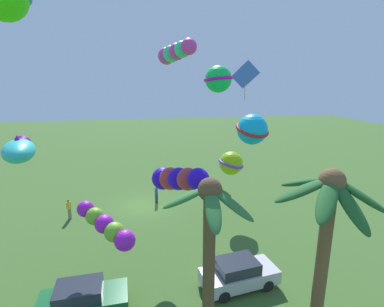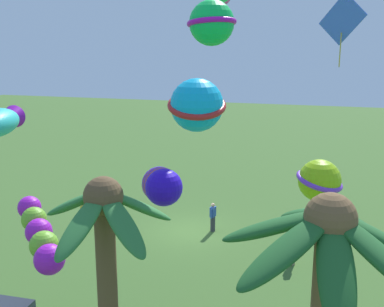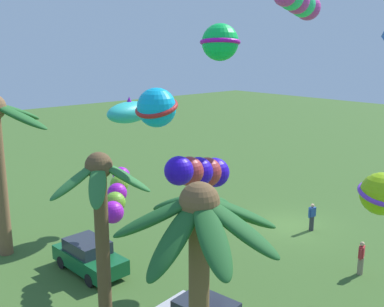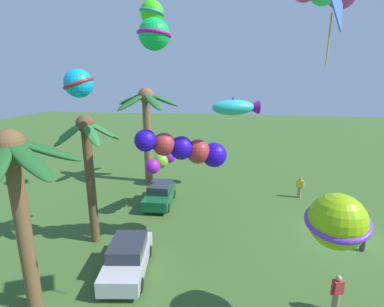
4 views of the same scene
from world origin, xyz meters
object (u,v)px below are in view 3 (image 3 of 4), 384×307
spectator_2 (207,195)px  kite_tube_3 (299,2)px  kite_ball_8 (382,194)px  kite_ball_4 (220,42)px  palm_tree_0 (101,211)px  kite_tube_5 (117,195)px  spectator_1 (312,217)px  kite_ball_1 (157,108)px  spectator_0 (361,258)px  kite_tube_7 (201,172)px  kite_fish_6 (132,111)px  parked_car_0 (89,256)px  palm_tree_1 (200,248)px

spectator_2 → kite_tube_3: bearing=164.0°
spectator_2 → kite_ball_8: kite_ball_8 is taller
kite_ball_8 → kite_ball_4: bearing=65.7°
palm_tree_0 → kite_tube_5: bearing=-37.9°
spectator_1 → kite_ball_1: bearing=102.8°
spectator_1 → kite_tube_5: 11.77m
spectator_0 → kite_tube_3: kite_tube_3 is taller
kite_tube_3 → kite_tube_7: size_ratio=0.94×
spectator_2 → kite_ball_8: 12.84m
spectator_2 → kite_ball_1: bearing=130.4°
spectator_0 → spectator_2: bearing=-5.1°
spectator_0 → kite_fish_6: (12.22, 3.98, 5.83)m
kite_tube_5 → kite_ball_8: kite_ball_8 is taller
palm_tree_0 → kite_ball_8: bearing=-112.1°
spectator_1 → parked_car_0: bearing=71.0°
palm_tree_1 → kite_ball_4: kite_ball_4 is taller
palm_tree_1 → kite_ball_4: bearing=-49.9°
kite_ball_1 → kite_ball_4: bearing=-80.8°
spectator_1 → kite_tube_7: bearing=93.7°
kite_tube_3 → kite_ball_4: bearing=101.4°
kite_ball_4 → palm_tree_1: bearing=130.1°
palm_tree_0 → kite_tube_5: palm_tree_0 is taller
spectator_1 → kite_fish_6: bearing=41.1°
spectator_2 → kite_ball_1: (-9.77, 11.48, 7.66)m
kite_ball_4 → kite_tube_7: (1.91, -0.91, -5.10)m
spectator_0 → palm_tree_0: bearing=73.6°
spectator_0 → spectator_1: size_ratio=1.00×
palm_tree_1 → kite_tube_5: size_ratio=2.58×
palm_tree_1 → palm_tree_0: bearing=-0.7°
spectator_2 → kite_tube_5: kite_tube_5 is taller
palm_tree_0 → spectator_0: palm_tree_0 is taller
palm_tree_0 → kite_tube_3: bearing=-90.8°
palm_tree_0 → kite_ball_4: size_ratio=3.55×
spectator_0 → kite_tube_3: bearing=22.1°
kite_ball_4 → kite_ball_8: size_ratio=0.78×
kite_ball_4 → palm_tree_0: bearing=71.5°
palm_tree_0 → kite_ball_1: size_ratio=4.26×
spectator_0 → spectator_1: bearing=-31.7°
kite_tube_7 → parked_car_0: bearing=29.9°
palm_tree_0 → spectator_2: size_ratio=4.37×
kite_ball_1 → palm_tree_0: bearing=26.2°
palm_tree_1 → kite_ball_8: palm_tree_1 is taller
kite_ball_1 → kite_ball_4: kite_ball_4 is taller
kite_tube_7 → kite_tube_5: bearing=27.6°
palm_tree_1 → parked_car_0: palm_tree_1 is taller
kite_tube_5 → kite_tube_7: (-3.49, -1.82, 1.45)m
kite_fish_6 → kite_ball_4: bearing=161.9°
palm_tree_0 → kite_tube_3: 12.35m
kite_tube_7 → spectator_0: bearing=-121.2°
kite_tube_5 → spectator_0: bearing=-131.9°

